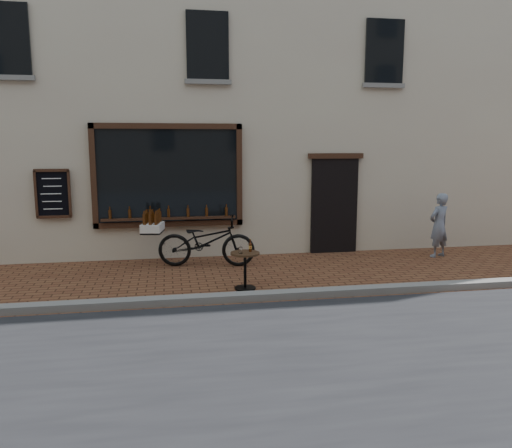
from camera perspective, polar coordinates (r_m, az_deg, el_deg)
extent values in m
plane|color=brown|center=(8.24, 3.94, -8.84)|extent=(90.00, 90.00, 0.00)
cube|color=slate|center=(8.40, 3.61, -8.04)|extent=(90.00, 0.25, 0.12)
cube|color=beige|center=(14.43, -2.42, 19.00)|extent=(28.00, 6.00, 10.00)
cube|color=black|center=(11.07, -10.01, 5.46)|extent=(3.00, 0.06, 2.00)
cube|color=black|center=(11.03, -10.16, 10.96)|extent=(3.24, 0.10, 0.12)
cube|color=black|center=(11.16, -9.85, 0.02)|extent=(3.24, 0.10, 0.12)
cube|color=black|center=(11.15, -18.07, 5.18)|extent=(0.12, 0.10, 2.24)
cube|color=black|center=(11.16, -1.93, 5.63)|extent=(0.12, 0.10, 2.24)
cube|color=black|center=(11.10, -9.87, 0.64)|extent=(2.90, 0.16, 0.05)
cube|color=black|center=(11.78, 8.92, 2.05)|extent=(1.10, 0.10, 2.20)
cube|color=black|center=(11.67, 9.11, 7.69)|extent=(1.30, 0.10, 0.12)
cube|color=black|center=(11.34, -22.19, 3.23)|extent=(0.62, 0.04, 0.92)
cylinder|color=#3D1C07|center=(11.15, -16.32, 1.07)|extent=(0.06, 0.06, 0.19)
cylinder|color=#3D1C07|center=(11.11, -14.19, 1.13)|extent=(0.06, 0.06, 0.19)
cylinder|color=#3D1C07|center=(11.09, -12.04, 1.19)|extent=(0.06, 0.06, 0.19)
cylinder|color=#3D1C07|center=(11.08, -9.89, 1.26)|extent=(0.06, 0.06, 0.19)
cylinder|color=#3D1C07|center=(11.09, -7.73, 1.32)|extent=(0.06, 0.06, 0.19)
cylinder|color=#3D1C07|center=(11.11, -5.59, 1.37)|extent=(0.06, 0.06, 0.19)
cylinder|color=#3D1C07|center=(11.15, -3.45, 1.43)|extent=(0.06, 0.06, 0.19)
cube|color=black|center=(11.66, -26.69, 18.41)|extent=(0.90, 0.06, 1.40)
cube|color=black|center=(11.28, -5.56, 19.66)|extent=(0.90, 0.06, 1.40)
cube|color=black|center=(12.27, 14.48, 18.57)|extent=(0.90, 0.06, 1.40)
imported|color=black|center=(10.45, -5.69, -1.97)|extent=(2.11, 1.05, 1.06)
cube|color=black|center=(10.58, -11.73, -0.88)|extent=(0.49, 0.63, 0.04)
cube|color=silver|center=(10.57, -11.75, -0.35)|extent=(0.50, 0.65, 0.16)
cylinder|color=#3D1C07|center=(10.31, -11.38, 0.52)|extent=(0.07, 0.07, 0.22)
cylinder|color=#3D1C07|center=(10.33, -12.02, 0.52)|extent=(0.07, 0.07, 0.22)
cylinder|color=#3D1C07|center=(10.36, -12.66, 0.52)|extent=(0.07, 0.07, 0.22)
cylinder|color=#3D1C07|center=(10.44, -11.23, 0.64)|extent=(0.07, 0.07, 0.22)
cylinder|color=#3D1C07|center=(10.47, -11.86, 0.64)|extent=(0.07, 0.07, 0.22)
cylinder|color=#3D1C07|center=(10.49, -12.49, 0.63)|extent=(0.07, 0.07, 0.22)
cylinder|color=#3D1C07|center=(10.58, -11.08, 0.75)|extent=(0.07, 0.07, 0.22)
cylinder|color=#3D1C07|center=(10.61, -11.70, 0.75)|extent=(0.07, 0.07, 0.22)
cylinder|color=#3D1C07|center=(10.63, -12.32, 0.75)|extent=(0.07, 0.07, 0.22)
cylinder|color=#3D1C07|center=(10.72, -10.93, 0.86)|extent=(0.07, 0.07, 0.22)
cylinder|color=black|center=(8.91, -1.25, -7.33)|extent=(0.38, 0.38, 0.03)
cylinder|color=black|center=(8.82, -1.26, -5.38)|extent=(0.05, 0.05, 0.60)
cylinder|color=black|center=(8.75, -1.26, -3.38)|extent=(0.51, 0.51, 0.03)
cylinder|color=gold|center=(8.79, -0.65, -2.66)|extent=(0.05, 0.05, 0.05)
cylinder|color=white|center=(8.66, -1.76, -3.01)|extent=(0.07, 0.07, 0.11)
imported|color=slate|center=(11.96, 20.18, -0.13)|extent=(0.62, 0.51, 1.45)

